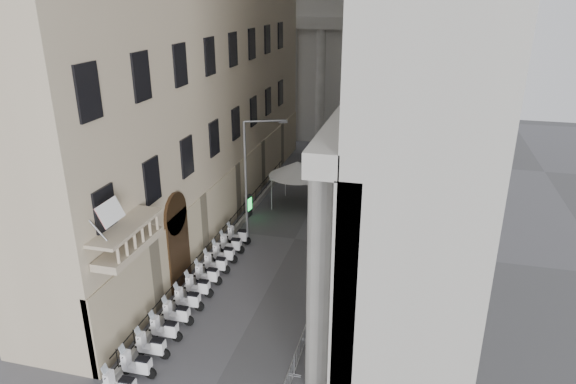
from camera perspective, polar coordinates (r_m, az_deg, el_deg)
name	(u,v)px	position (r m, az deg, el deg)	size (l,w,h in m)	color
iron_fence	(229,240)	(34.89, -6.61, -5.27)	(0.30, 28.00, 1.40)	black
blue_awning	(367,207)	(40.27, 8.81, -1.62)	(1.60, 3.00, 3.00)	navy
flag	(132,368)	(25.00, -16.96, -18.22)	(1.00, 1.40, 8.20)	#9E0C11
scooter_1	(139,376)	(24.52, -16.26, -19.04)	(0.56, 1.40, 1.50)	white
scooter_2	(153,357)	(25.36, -14.75, -17.29)	(0.56, 1.40, 1.50)	white
scooter_3	(166,339)	(26.25, -13.37, -15.65)	(0.56, 1.40, 1.50)	white
scooter_4	(178,324)	(27.17, -12.11, -14.11)	(0.56, 1.40, 1.50)	white
scooter_5	(189,309)	(28.11, -10.94, -12.67)	(0.56, 1.40, 1.50)	white
scooter_6	(199,296)	(29.09, -9.86, -11.32)	(0.56, 1.40, 1.50)	white
scooter_7	(208,284)	(30.09, -8.86, -10.05)	(0.56, 1.40, 1.50)	white
scooter_8	(217,273)	(31.11, -7.93, -8.86)	(0.56, 1.40, 1.50)	white
scooter_9	(225,262)	(32.15, -7.07, -7.75)	(0.56, 1.40, 1.50)	white
scooter_10	(232,253)	(33.21, -6.27, -6.70)	(0.56, 1.40, 1.50)	white
scooter_11	(239,244)	(34.28, -5.51, -5.72)	(0.56, 1.40, 1.50)	white
barrier_1	(301,357)	(24.59, 1.41, -17.88)	(0.60, 2.40, 1.10)	#ABAEB3
barrier_2	(312,325)	(26.53, 2.66, -14.56)	(0.60, 2.40, 1.10)	#ABAEB3
barrier_3	(321,298)	(28.56, 3.71, -11.69)	(0.60, 2.40, 1.10)	#ABAEB3
barrier_4	(329,275)	(30.65, 4.61, -9.20)	(0.60, 2.40, 1.10)	#ABAEB3
barrier_5	(336,256)	(32.81, 5.37, -7.04)	(0.60, 2.40, 1.10)	#ABAEB3
barrier_6	(342,238)	(35.01, 6.04, -5.14)	(0.60, 2.40, 1.10)	#ABAEB3
barrier_7	(347,223)	(37.25, 6.62, -3.47)	(0.60, 2.40, 1.10)	#ABAEB3
barrier_8	(352,210)	(39.51, 7.13, -1.99)	(0.60, 2.40, 1.10)	#ABAEB3
security_tent	(296,168)	(39.24, 0.91, 2.67)	(4.39, 4.39, 3.57)	white
street_lamp	(251,173)	(32.21, -4.16, 2.11)	(2.59, 1.10, 8.31)	gray
info_kiosk	(248,206)	(37.89, -4.42, -1.57)	(0.36, 0.80, 1.65)	black
pedestrian_a	(332,209)	(37.19, 4.96, -1.84)	(0.70, 0.46, 1.91)	#0E0D36
pedestrian_b	(313,201)	(38.88, 2.81, -1.03)	(0.74, 0.58, 1.53)	black
pedestrian_c	(339,161)	(47.56, 5.70, 3.42)	(0.96, 0.63, 1.97)	black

